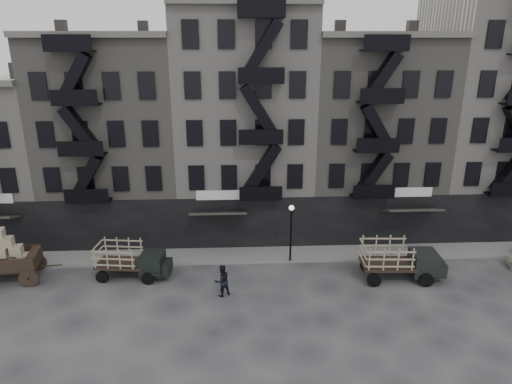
{
  "coord_description": "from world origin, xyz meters",
  "views": [
    {
      "loc": [
        -0.78,
        -26.04,
        15.04
      ],
      "look_at": [
        0.66,
        4.0,
        4.79
      ],
      "focal_mm": 32.0,
      "sensor_mm": 36.0,
      "label": 1
    }
  ],
  "objects_px": {
    "wagon": "(2,252)",
    "stake_truck_east": "(400,258)",
    "pedestrian_mid": "(222,281)",
    "stake_truck_west": "(131,258)"
  },
  "relations": [
    {
      "from": "stake_truck_west",
      "to": "pedestrian_mid",
      "type": "distance_m",
      "value": 6.54
    },
    {
      "from": "wagon",
      "to": "stake_truck_west",
      "type": "relative_size",
      "value": 0.91
    },
    {
      "from": "stake_truck_west",
      "to": "stake_truck_east",
      "type": "relative_size",
      "value": 0.92
    },
    {
      "from": "stake_truck_east",
      "to": "wagon",
      "type": "bearing_deg",
      "value": -179.26
    },
    {
      "from": "wagon",
      "to": "stake_truck_east",
      "type": "xyz_separation_m",
      "value": [
        25.5,
        -0.98,
        -0.53
      ]
    },
    {
      "from": "pedestrian_mid",
      "to": "stake_truck_east",
      "type": "bearing_deg",
      "value": 159.49
    },
    {
      "from": "stake_truck_west",
      "to": "stake_truck_east",
      "type": "xyz_separation_m",
      "value": [
        17.47,
        -1.1,
        0.15
      ]
    },
    {
      "from": "stake_truck_east",
      "to": "pedestrian_mid",
      "type": "relative_size",
      "value": 2.65
    },
    {
      "from": "wagon",
      "to": "stake_truck_west",
      "type": "distance_m",
      "value": 8.06
    },
    {
      "from": "wagon",
      "to": "stake_truck_east",
      "type": "relative_size",
      "value": 0.83
    }
  ]
}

